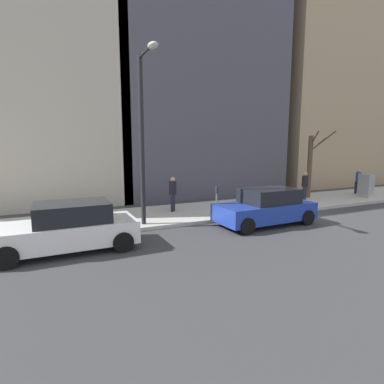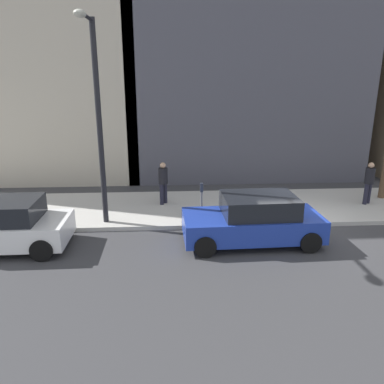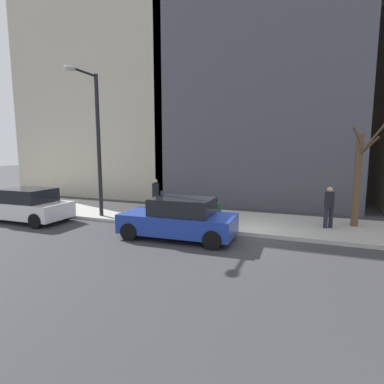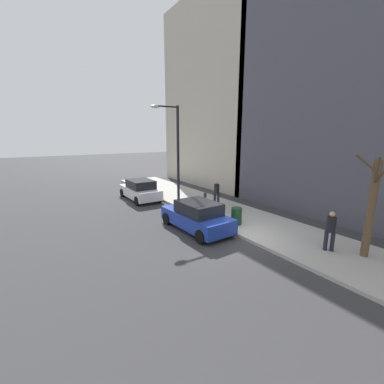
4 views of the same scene
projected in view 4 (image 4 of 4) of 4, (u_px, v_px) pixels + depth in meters
ground_plane at (238, 237)px, 12.28m from camera, size 120.00×120.00×0.00m
sidewalk at (267, 228)px, 13.32m from camera, size 4.00×36.00×0.15m
parked_car_blue at (197, 216)px, 13.08m from camera, size 2.04×4.26×1.52m
parked_car_white at (140, 190)px, 19.35m from camera, size 1.96×4.22×1.52m
parking_meter at (205, 201)px, 15.06m from camera, size 0.14×0.10×1.35m
streetlamp at (174, 147)px, 17.03m from camera, size 1.97×0.32×6.50m
bare_tree at (371, 207)px, 9.60m from camera, size 1.46×0.99×4.01m
trash_bin at (236, 216)px, 13.55m from camera, size 0.56×0.56×0.90m
pedestrian_midblock at (331, 229)px, 10.32m from camera, size 0.36×0.36×1.66m
pedestrian_far_corner at (217, 192)px, 17.15m from camera, size 0.36×0.36×1.66m
office_block_center at (369, 41)px, 16.42m from camera, size 11.54×11.54×21.34m
office_tower_right at (245, 99)px, 26.36m from camera, size 12.15×12.15×16.92m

